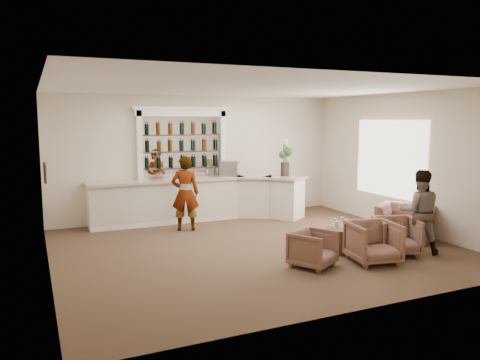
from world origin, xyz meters
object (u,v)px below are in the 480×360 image
object	(u,v)px
sommelier	(185,193)
armchair_center	(373,242)
espresso_machine	(228,169)
guest	(419,211)
armchair_far	(405,222)
bar_counter	(200,199)
armchair_left	(313,249)
cocktail_table	(340,240)
armchair_right	(396,236)
flower_vase	(285,155)

from	to	relation	value
sommelier	armchair_center	xyz separation A→B (m)	(2.42, -3.93, -0.52)
armchair_center	espresso_machine	xyz separation A→B (m)	(-0.92, 4.84, 0.96)
guest	armchair_far	world-z (taller)	guest
bar_counter	armchair_far	distance (m)	5.14
bar_counter	sommelier	xyz separation A→B (m)	(-0.69, -0.88, 0.33)
armchair_far	espresso_machine	size ratio (longest dim) A/B	2.46
bar_counter	sommelier	size ratio (longest dim) A/B	3.15
bar_counter	armchair_left	xyz separation A→B (m)	(0.57, -4.55, -0.24)
armchair_far	armchair_left	bearing A→B (deg)	-109.31
cocktail_table	armchair_right	xyz separation A→B (m)	(0.96, -0.55, 0.12)
armchair_left	armchair_right	xyz separation A→B (m)	(1.95, -0.00, 0.04)
armchair_left	flower_vase	size ratio (longest dim) A/B	0.74
bar_counter	espresso_machine	world-z (taller)	espresso_machine
armchair_center	armchair_right	bearing A→B (deg)	27.90
cocktail_table	sommelier	xyz separation A→B (m)	(-2.25, 3.12, 0.66)
armchair_left	espresso_machine	xyz separation A→B (m)	(0.24, 4.58, 1.02)
bar_counter	armchair_center	xyz separation A→B (m)	(1.73, -4.81, -0.18)
guest	armchair_far	distance (m)	1.17
cocktail_table	sommelier	size ratio (longest dim) A/B	0.31
armchair_center	espresso_machine	bearing A→B (deg)	110.89
armchair_center	flower_vase	xyz separation A→B (m)	(0.51, 4.25, 1.31)
armchair_center	armchair_far	bearing A→B (deg)	41.14
bar_counter	cocktail_table	xyz separation A→B (m)	(1.56, -4.01, -0.32)
armchair_center	bar_counter	bearing A→B (deg)	119.86
guest	espresso_machine	size ratio (longest dim) A/B	3.52
armchair_left	armchair_far	distance (m)	3.12
cocktail_table	espresso_machine	bearing A→B (deg)	100.63
bar_counter	armchair_center	bearing A→B (deg)	-70.23
armchair_left	sommelier	bearing A→B (deg)	80.04
guest	armchair_center	world-z (taller)	guest
bar_counter	armchair_right	size ratio (longest dim) A/B	7.02
bar_counter	cocktail_table	size ratio (longest dim) A/B	10.08
guest	espresso_machine	distance (m)	5.18
espresso_machine	flower_vase	bearing A→B (deg)	-3.96
cocktail_table	espresso_machine	xyz separation A→B (m)	(-0.76, 4.03, 1.10)
flower_vase	guest	bearing A→B (deg)	-79.24
guest	armchair_right	distance (m)	0.69
guest	espresso_machine	xyz separation A→B (m)	(-2.21, 4.66, 0.51)
armchair_center	espresso_machine	world-z (taller)	espresso_machine
bar_counter	armchair_right	bearing A→B (deg)	-61.05
armchair_left	espresso_machine	world-z (taller)	espresso_machine
espresso_machine	armchair_far	bearing A→B (deg)	-35.29
guest	armchair_right	bearing A→B (deg)	25.64
cocktail_table	espresso_machine	distance (m)	4.25
cocktail_table	guest	xyz separation A→B (m)	(1.45, -0.63, 0.59)
sommelier	bar_counter	bearing A→B (deg)	-109.44
armchair_right	armchair_center	bearing A→B (deg)	-140.28
guest	armchair_far	bearing A→B (deg)	-85.97
cocktail_table	armchair_center	world-z (taller)	armchair_center
armchair_right	flower_vase	distance (m)	4.22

